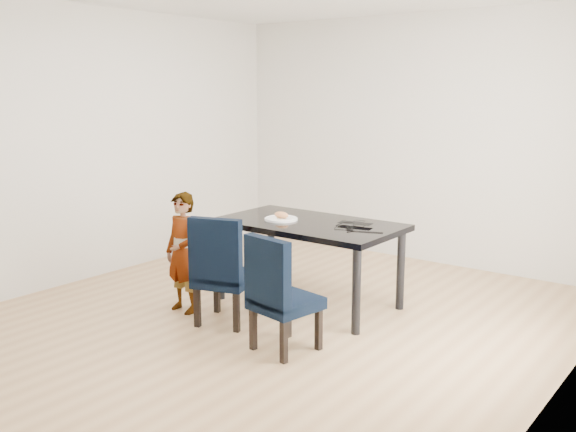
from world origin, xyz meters
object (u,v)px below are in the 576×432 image
Objects in this scene: chair_left at (226,269)px; child at (183,253)px; plate at (281,219)px; laptop at (357,223)px; chair_right at (286,293)px; dining_table at (308,263)px.

child is at bearing 165.28° from chair_left.
plate is 0.69m from laptop.
child is 3.53× the size of plate.
chair_right is at bearing 84.17° from laptop.
laptop is (0.64, 0.24, 0.00)m from plate.
plate is (-0.24, -0.08, 0.38)m from dining_table.
chair_right reaches higher than laptop.
chair_right is 0.84× the size of child.
chair_left is at bearing 177.43° from chair_right.
chair_left is at bearing -109.47° from dining_table.
laptop is at bearing 21.77° from dining_table.
dining_table is at bearing 49.85° from child.
child is at bearing 30.77° from laptop.
chair_right is 1.15m from laptop.
dining_table is 1.11m from child.
chair_left is (-0.28, -0.78, 0.08)m from dining_table.
dining_table is 1.05m from chair_right.
laptop is (1.14, 0.96, 0.24)m from child.
dining_table is 5.56× the size of laptop.
child reaches higher than chair_left.
dining_table is 0.46m from plate.
dining_table is at bearing 17.99° from plate.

